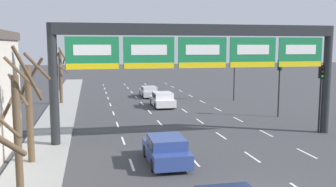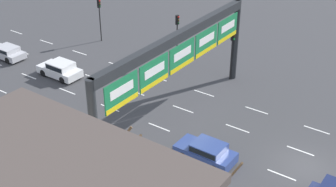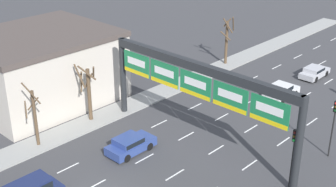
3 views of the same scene
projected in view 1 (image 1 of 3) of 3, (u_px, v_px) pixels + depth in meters
name	position (u px, v px, depth m)	size (l,w,h in m)	color
lane_dashes	(188.00, 129.00, 27.39)	(10.02, 67.00, 0.01)	white
sign_gantry	(201.00, 50.00, 23.61)	(18.66, 0.70, 7.38)	#232628
car_silver	(149.00, 91.00, 44.25)	(1.83, 4.07, 1.27)	#B7B7BC
car_blue	(166.00, 149.00, 19.25)	(1.93, 4.13, 1.44)	navy
car_white	(163.00, 99.00, 37.05)	(1.97, 4.22, 1.48)	silver
traffic_light_near_gantry	(321.00, 85.00, 25.81)	(0.30, 0.35, 4.72)	black
traffic_light_mid_block	(234.00, 71.00, 41.19)	(0.30, 0.35, 4.66)	black
traffic_light_far_end	(280.00, 76.00, 31.58)	(0.30, 0.35, 4.88)	black
tree_bare_closest	(17.00, 136.00, 13.18)	(1.85, 1.61, 5.91)	brown
tree_bare_second	(61.00, 73.00, 38.48)	(1.69, 1.90, 5.95)	brown
tree_bare_third	(29.00, 104.00, 18.71)	(2.10, 1.94, 5.60)	brown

